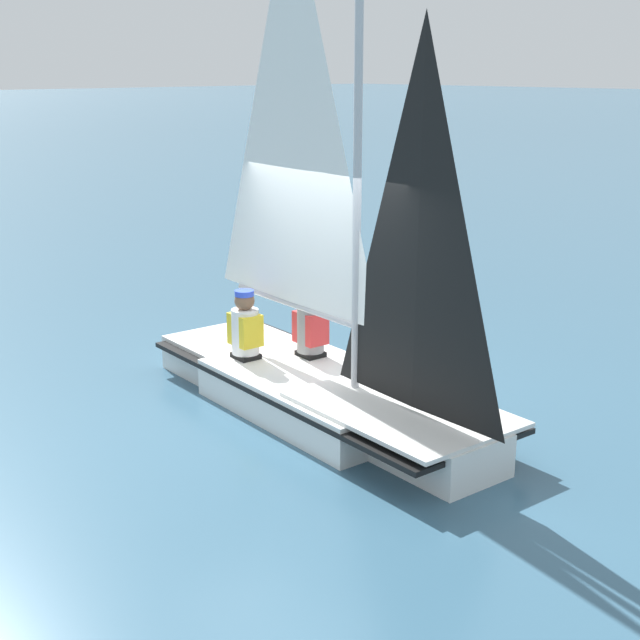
# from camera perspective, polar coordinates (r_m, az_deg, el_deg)

# --- Properties ---
(ground_plane) EXTENTS (260.00, 260.00, 0.00)m
(ground_plane) POSITION_cam_1_polar(r_m,az_deg,el_deg) (9.40, 0.00, -5.87)
(ground_plane) COLOR #38607A
(sailboat_main) EXTENTS (4.68, 1.85, 5.31)m
(sailboat_main) POSITION_cam_1_polar(r_m,az_deg,el_deg) (9.15, 0.02, -1.59)
(sailboat_main) COLOR white
(sailboat_main) RESTS_ON ground_plane
(sailor_helm) EXTENTS (0.36, 0.32, 1.16)m
(sailor_helm) POSITION_cam_1_polar(r_m,az_deg,el_deg) (9.80, -0.61, -1.02)
(sailor_helm) COLOR black
(sailor_helm) RESTS_ON ground_plane
(sailor_crew) EXTENTS (0.36, 0.32, 1.16)m
(sailor_crew) POSITION_cam_1_polar(r_m,az_deg,el_deg) (9.77, -4.80, -1.14)
(sailor_crew) COLOR black
(sailor_crew) RESTS_ON ground_plane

